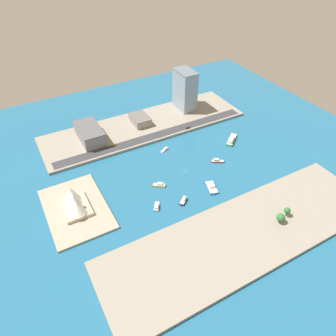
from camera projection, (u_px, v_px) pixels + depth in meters
ground_plane at (185, 170)px, 313.57m from camera, size 440.00×440.00×0.00m
quay_west at (245, 234)px, 250.68m from camera, size 70.00×240.00×2.85m
quay_east at (145, 126)px, 374.65m from camera, size 70.00×240.00×2.85m
peninsula_point at (76, 209)px, 272.13m from camera, size 75.14×49.99×2.00m
road_strip at (155, 136)px, 355.96m from camera, size 12.61×228.00×0.15m
yacht_sleek_gray at (157, 206)px, 273.88m from camera, size 11.27×9.23×3.60m
catamaran_blue at (212, 187)px, 292.46m from camera, size 18.90×12.42×4.60m
sailboat_small_white at (165, 150)px, 338.75m from camera, size 7.06×11.42×11.27m
water_taxi_orange at (159, 185)px, 294.99m from camera, size 10.14×11.84×3.74m
ferry_green_doubledeck at (232, 140)px, 351.37m from camera, size 20.33×23.03×5.41m
tugboat_red at (217, 161)px, 322.67m from camera, size 9.31×12.96×4.19m
patrol_launch_navy at (183, 201)px, 278.79m from camera, size 8.97×10.34×4.05m
carpark_squat_concrete at (140, 120)px, 373.83m from camera, size 27.10×19.26×9.16m
tower_tall_glass at (185, 90)px, 390.46m from camera, size 31.53×19.43×48.91m
warehouse_low_gray at (90, 134)px, 345.09m from camera, size 44.00×23.72×15.68m
taxi_yellow_cab at (115, 145)px, 340.91m from camera, size 1.85×4.49×1.56m
suv_black at (188, 128)px, 367.19m from camera, size 2.08×4.93×1.63m
traffic_light_waterfront at (160, 135)px, 349.09m from camera, size 0.36×0.36×6.50m
opera_landmark at (74, 201)px, 266.39m from camera, size 34.84×22.67×21.31m
park_tree_cluster at (283, 215)px, 256.49m from camera, size 8.99×15.92×8.91m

